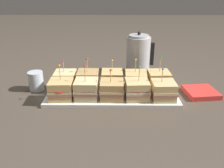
{
  "coord_description": "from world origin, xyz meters",
  "views": [
    {
      "loc": [
        0.01,
        -1.05,
        0.52
      ],
      "look_at": [
        0.0,
        0.0,
        0.06
      ],
      "focal_mm": 38.0,
      "sensor_mm": 36.0,
      "label": 1
    }
  ],
  "objects_px": {
    "sandwich_back_center": "(112,80)",
    "sandwich_back_far_right": "(159,80)",
    "sandwich_front_far_left": "(61,89)",
    "sandwich_back_left": "(88,80)",
    "sandwich_front_far_right": "(163,90)",
    "drinking_glass": "(36,81)",
    "sandwich_front_right": "(137,90)",
    "kettle_steel": "(138,55)",
    "sandwich_front_center": "(112,90)",
    "sandwich_back_right": "(136,80)",
    "napkin_stack": "(201,92)",
    "sandwich_back_far_left": "(65,80)",
    "sandwich_front_left": "(86,89)",
    "serving_platter": "(112,94)"
  },
  "relations": [
    {
      "from": "sandwich_back_far_left",
      "to": "sandwich_back_far_right",
      "type": "relative_size",
      "value": 0.86
    },
    {
      "from": "sandwich_front_far_right",
      "to": "sandwich_back_right",
      "type": "bearing_deg",
      "value": 133.76
    },
    {
      "from": "sandwich_front_far_left",
      "to": "sandwich_front_left",
      "type": "xyz_separation_m",
      "value": [
        0.12,
        0.0,
        -0.0
      ]
    },
    {
      "from": "sandwich_front_center",
      "to": "napkin_stack",
      "type": "bearing_deg",
      "value": 10.17
    },
    {
      "from": "sandwich_back_right",
      "to": "kettle_steel",
      "type": "xyz_separation_m",
      "value": [
        0.03,
        0.26,
        0.06
      ]
    },
    {
      "from": "serving_platter",
      "to": "napkin_stack",
      "type": "distance_m",
      "value": 0.44
    },
    {
      "from": "sandwich_back_left",
      "to": "sandwich_front_center",
      "type": "bearing_deg",
      "value": -42.91
    },
    {
      "from": "sandwich_front_left",
      "to": "kettle_steel",
      "type": "relative_size",
      "value": 0.66
    },
    {
      "from": "sandwich_front_far_left",
      "to": "sandwich_front_far_right",
      "type": "bearing_deg",
      "value": -0.16
    },
    {
      "from": "sandwich_front_center",
      "to": "sandwich_back_right",
      "type": "bearing_deg",
      "value": 45.08
    },
    {
      "from": "sandwich_front_far_right",
      "to": "sandwich_back_left",
      "type": "relative_size",
      "value": 0.93
    },
    {
      "from": "sandwich_back_far_left",
      "to": "sandwich_back_far_right",
      "type": "distance_m",
      "value": 0.47
    },
    {
      "from": "sandwich_front_far_right",
      "to": "sandwich_back_left",
      "type": "distance_m",
      "value": 0.38
    },
    {
      "from": "sandwich_front_far_left",
      "to": "sandwich_front_center",
      "type": "xyz_separation_m",
      "value": [
        0.24,
        0.0,
        -0.0
      ]
    },
    {
      "from": "sandwich_back_far_left",
      "to": "sandwich_back_left",
      "type": "bearing_deg",
      "value": -2.11
    },
    {
      "from": "sandwich_back_far_left",
      "to": "sandwich_back_right",
      "type": "height_order",
      "value": "sandwich_back_right"
    },
    {
      "from": "sandwich_front_right",
      "to": "napkin_stack",
      "type": "distance_m",
      "value": 0.34
    },
    {
      "from": "sandwich_front_far_right",
      "to": "napkin_stack",
      "type": "distance_m",
      "value": 0.23
    },
    {
      "from": "sandwich_back_right",
      "to": "napkin_stack",
      "type": "relative_size",
      "value": 0.91
    },
    {
      "from": "sandwich_back_left",
      "to": "sandwich_back_right",
      "type": "distance_m",
      "value": 0.24
    },
    {
      "from": "sandwich_front_center",
      "to": "sandwich_back_left",
      "type": "xyz_separation_m",
      "value": [
        -0.12,
        0.12,
        0.0
      ]
    },
    {
      "from": "serving_platter",
      "to": "sandwich_front_center",
      "type": "distance_m",
      "value": 0.08
    },
    {
      "from": "sandwich_front_far_left",
      "to": "kettle_steel",
      "type": "distance_m",
      "value": 0.54
    },
    {
      "from": "sandwich_front_center",
      "to": "sandwich_front_far_right",
      "type": "distance_m",
      "value": 0.24
    },
    {
      "from": "napkin_stack",
      "to": "sandwich_front_far_right",
      "type": "bearing_deg",
      "value": -157.96
    },
    {
      "from": "sandwich_front_far_left",
      "to": "sandwich_back_far_right",
      "type": "distance_m",
      "value": 0.49
    },
    {
      "from": "sandwich_front_far_left",
      "to": "sandwich_back_left",
      "type": "xyz_separation_m",
      "value": [
        0.11,
        0.12,
        -0.0
      ]
    },
    {
      "from": "sandwich_back_left",
      "to": "drinking_glass",
      "type": "relative_size",
      "value": 1.63
    },
    {
      "from": "sandwich_front_right",
      "to": "sandwich_front_far_right",
      "type": "xyz_separation_m",
      "value": [
        0.12,
        -0.0,
        -0.0
      ]
    },
    {
      "from": "sandwich_back_right",
      "to": "sandwich_front_far_left",
      "type": "bearing_deg",
      "value": -161.12
    },
    {
      "from": "sandwich_front_left",
      "to": "sandwich_back_left",
      "type": "bearing_deg",
      "value": 91.96
    },
    {
      "from": "sandwich_front_far_left",
      "to": "sandwich_back_far_right",
      "type": "xyz_separation_m",
      "value": [
        0.47,
        0.12,
        -0.0
      ]
    },
    {
      "from": "sandwich_front_left",
      "to": "sandwich_front_center",
      "type": "distance_m",
      "value": 0.12
    },
    {
      "from": "sandwich_front_left",
      "to": "sandwich_back_left",
      "type": "distance_m",
      "value": 0.12
    },
    {
      "from": "sandwich_front_far_left",
      "to": "sandwich_front_right",
      "type": "bearing_deg",
      "value": 0.32
    },
    {
      "from": "sandwich_front_left",
      "to": "sandwich_back_far_left",
      "type": "bearing_deg",
      "value": 134.96
    },
    {
      "from": "sandwich_front_left",
      "to": "sandwich_back_far_left",
      "type": "height_order",
      "value": "sandwich_front_left"
    },
    {
      "from": "sandwich_front_right",
      "to": "sandwich_front_left",
      "type": "bearing_deg",
      "value": 179.9
    },
    {
      "from": "sandwich_back_far_left",
      "to": "sandwich_front_right",
      "type": "bearing_deg",
      "value": -18.85
    },
    {
      "from": "sandwich_back_right",
      "to": "drinking_glass",
      "type": "relative_size",
      "value": 1.54
    },
    {
      "from": "kettle_steel",
      "to": "sandwich_front_right",
      "type": "bearing_deg",
      "value": -95.81
    },
    {
      "from": "sandwich_front_far_right",
      "to": "drinking_glass",
      "type": "bearing_deg",
      "value": 168.19
    },
    {
      "from": "sandwich_back_center",
      "to": "sandwich_back_far_right",
      "type": "bearing_deg",
      "value": -1.08
    },
    {
      "from": "kettle_steel",
      "to": "napkin_stack",
      "type": "xyz_separation_m",
      "value": [
        0.29,
        -0.29,
        -0.1
      ]
    },
    {
      "from": "sandwich_back_left",
      "to": "kettle_steel",
      "type": "distance_m",
      "value": 0.38
    },
    {
      "from": "sandwich_front_far_left",
      "to": "sandwich_back_center",
      "type": "xyz_separation_m",
      "value": [
        0.23,
        0.12,
        -0.0
      ]
    },
    {
      "from": "sandwich_front_far_left",
      "to": "serving_platter",
      "type": "bearing_deg",
      "value": 14.42
    },
    {
      "from": "sandwich_back_center",
      "to": "sandwich_back_far_right",
      "type": "xyz_separation_m",
      "value": [
        0.24,
        -0.0,
        0.0
      ]
    },
    {
      "from": "serving_platter",
      "to": "sandwich_front_right",
      "type": "distance_m",
      "value": 0.14
    },
    {
      "from": "sandwich_front_right",
      "to": "drinking_glass",
      "type": "bearing_deg",
      "value": 165.83
    }
  ]
}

